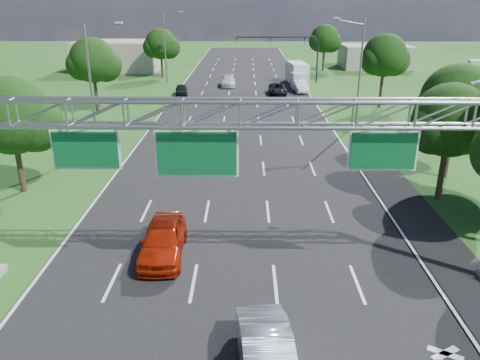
{
  "coord_description": "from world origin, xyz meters",
  "views": [
    {
      "loc": [
        0.48,
        -6.04,
        11.66
      ],
      "look_at": [
        0.2,
        15.41,
        3.38
      ],
      "focal_mm": 35.0,
      "sensor_mm": 36.0,
      "label": 1
    }
  ],
  "objects_px": {
    "sign_gantry": "(242,128)",
    "box_truck": "(297,74)",
    "red_coupe": "(163,240)",
    "traffic_signal": "(294,47)",
    "silver_sedan": "(267,358)"
  },
  "relations": [
    {
      "from": "sign_gantry",
      "to": "box_truck",
      "type": "bearing_deg",
      "value": 81.54
    },
    {
      "from": "sign_gantry",
      "to": "red_coupe",
      "type": "xyz_separation_m",
      "value": [
        -3.83,
        1.9,
        -6.04
      ]
    },
    {
      "from": "traffic_signal",
      "to": "red_coupe",
      "type": "height_order",
      "value": "traffic_signal"
    },
    {
      "from": "traffic_signal",
      "to": "red_coupe",
      "type": "relative_size",
      "value": 2.44
    },
    {
      "from": "red_coupe",
      "to": "box_truck",
      "type": "distance_m",
      "value": 50.96
    },
    {
      "from": "traffic_signal",
      "to": "silver_sedan",
      "type": "bearing_deg",
      "value": -96.06
    },
    {
      "from": "red_coupe",
      "to": "silver_sedan",
      "type": "bearing_deg",
      "value": -60.93
    },
    {
      "from": "traffic_signal",
      "to": "sign_gantry",
      "type": "bearing_deg",
      "value": -97.68
    },
    {
      "from": "sign_gantry",
      "to": "silver_sedan",
      "type": "distance_m",
      "value": 8.58
    },
    {
      "from": "red_coupe",
      "to": "silver_sedan",
      "type": "xyz_separation_m",
      "value": [
        4.72,
        -7.88,
        -0.05
      ]
    },
    {
      "from": "sign_gantry",
      "to": "box_truck",
      "type": "distance_m",
      "value": 52.39
    },
    {
      "from": "sign_gantry",
      "to": "traffic_signal",
      "type": "relative_size",
      "value": 1.92
    },
    {
      "from": "traffic_signal",
      "to": "red_coupe",
      "type": "xyz_separation_m",
      "value": [
        -10.98,
        -51.1,
        -4.31
      ]
    },
    {
      "from": "silver_sedan",
      "to": "box_truck",
      "type": "relative_size",
      "value": 0.58
    },
    {
      "from": "red_coupe",
      "to": "sign_gantry",
      "type": "bearing_deg",
      "value": -28.21
    }
  ]
}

